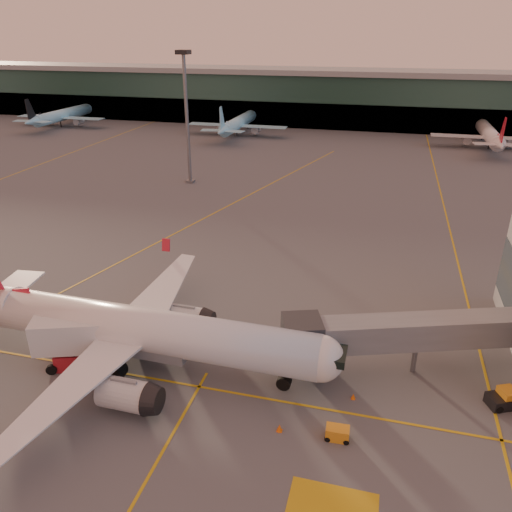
% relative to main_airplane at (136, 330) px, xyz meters
% --- Properties ---
extents(ground, '(600.00, 600.00, 0.00)m').
position_rel_main_airplane_xyz_m(ground, '(1.64, -6.65, -3.84)').
color(ground, '#4C4F54').
rests_on(ground, ground).
extents(taxi_markings, '(100.12, 173.00, 0.01)m').
position_rel_main_airplane_xyz_m(taxi_markings, '(-5.68, 37.84, -3.83)').
color(taxi_markings, gold).
rests_on(taxi_markings, ground).
extents(terminal, '(400.00, 20.00, 17.60)m').
position_rel_main_airplane_xyz_m(terminal, '(1.64, 135.14, 4.92)').
color(terminal, '#19382D').
rests_on(terminal, ground).
extents(mast_west_near, '(2.40, 2.40, 25.60)m').
position_rel_main_airplane_xyz_m(mast_west_near, '(-18.36, 59.35, 11.02)').
color(mast_west_near, slate).
rests_on(mast_west_near, ground).
extents(distant_aircraft_row, '(290.00, 34.00, 13.00)m').
position_rel_main_airplane_xyz_m(distant_aircraft_row, '(-19.36, 111.35, -3.84)').
color(distant_aircraft_row, '#98E1FE').
rests_on(distant_aircraft_row, ground).
extents(main_airplane, '(39.08, 35.11, 11.81)m').
position_rel_main_airplane_xyz_m(main_airplane, '(0.00, 0.00, 0.00)').
color(main_airplane, white).
rests_on(main_airplane, ground).
extents(jet_bridge, '(24.97, 11.33, 5.85)m').
position_rel_main_airplane_xyz_m(jet_bridge, '(26.41, 6.13, 0.22)').
color(jet_bridge, slate).
rests_on(jet_bridge, ground).
extents(catering_truck, '(6.94, 4.75, 4.95)m').
position_rel_main_airplane_xyz_m(catering_truck, '(-5.98, -1.60, -1.02)').
color(catering_truck, '#A51721').
rests_on(catering_truck, ground).
extents(gpu_cart, '(1.90, 1.18, 1.08)m').
position_rel_main_airplane_xyz_m(gpu_cart, '(19.24, -4.74, -3.31)').
color(gpu_cart, orange).
rests_on(gpu_cart, ground).
extents(pushback_tug, '(3.55, 2.83, 1.62)m').
position_rel_main_airplane_xyz_m(pushback_tug, '(32.64, 2.74, -3.18)').
color(pushback_tug, black).
rests_on(pushback_tug, ground).
extents(cone_nose, '(0.42, 0.42, 0.53)m').
position_rel_main_airplane_xyz_m(cone_nose, '(20.07, 0.26, -3.58)').
color(cone_nose, orange).
rests_on(cone_nose, ground).
extents(cone_fwd, '(0.50, 0.50, 0.63)m').
position_rel_main_airplane_xyz_m(cone_fwd, '(14.72, -5.07, -3.53)').
color(cone_fwd, orange).
rests_on(cone_fwd, ground).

